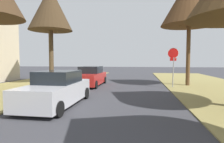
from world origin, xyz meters
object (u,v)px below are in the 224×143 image
stop_sign_far (173,59)px  parked_sedan_red (90,77)px  street_tree_right_mid_b (189,1)px  street_tree_left_mid_b (50,9)px  parked_sedan_silver (57,90)px

stop_sign_far → parked_sedan_red: bearing=176.9°
street_tree_right_mid_b → street_tree_left_mid_b: bearing=-176.9°
stop_sign_far → street_tree_left_mid_b: bearing=175.9°
parked_sedan_red → parked_sedan_silver: bearing=-87.5°
parked_sedan_silver → parked_sedan_red: same height
stop_sign_far → street_tree_right_mid_b: 4.96m
street_tree_left_mid_b → parked_sedan_red: (3.59, -0.38, -5.74)m
stop_sign_far → street_tree_left_mid_b: (-10.08, 0.73, 4.28)m
stop_sign_far → parked_sedan_red: stop_sign_far is taller
street_tree_right_mid_b → street_tree_left_mid_b: (-11.47, -0.62, -0.29)m
street_tree_right_mid_b → stop_sign_far: bearing=-135.9°
street_tree_right_mid_b → parked_sedan_silver: size_ratio=1.96×
parked_sedan_silver → parked_sedan_red: 6.79m
street_tree_right_mid_b → parked_sedan_red: street_tree_right_mid_b is taller
street_tree_left_mid_b → parked_sedan_silver: size_ratio=1.89×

